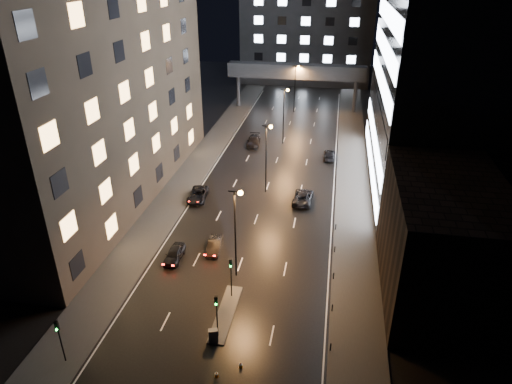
{
  "coord_description": "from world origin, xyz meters",
  "views": [
    {
      "loc": [
        8.96,
        -30.31,
        29.87
      ],
      "look_at": [
        0.01,
        19.92,
        4.0
      ],
      "focal_mm": 32.0,
      "sensor_mm": 36.0,
      "label": 1
    }
  ],
  "objects_px": {
    "car_away_b": "(214,245)",
    "car_away_c": "(198,195)",
    "car_away_a": "(174,254)",
    "car_away_d": "(254,141)",
    "car_toward_a": "(303,197)",
    "car_toward_b": "(330,155)",
    "utility_cabinet": "(213,335)"
  },
  "relations": [
    {
      "from": "car_toward_b",
      "to": "car_away_a",
      "type": "bearing_deg",
      "value": 62.61
    },
    {
      "from": "car_away_b",
      "to": "car_toward_a",
      "type": "distance_m",
      "value": 16.46
    },
    {
      "from": "car_away_b",
      "to": "car_toward_b",
      "type": "height_order",
      "value": "car_toward_b"
    },
    {
      "from": "car_away_b",
      "to": "car_toward_b",
      "type": "xyz_separation_m",
      "value": [
        12.13,
        30.12,
        0.01
      ]
    },
    {
      "from": "car_away_c",
      "to": "car_toward_b",
      "type": "height_order",
      "value": "car_away_c"
    },
    {
      "from": "car_away_a",
      "to": "car_away_b",
      "type": "bearing_deg",
      "value": 31.43
    },
    {
      "from": "utility_cabinet",
      "to": "car_toward_b",
      "type": "bearing_deg",
      "value": 59.07
    },
    {
      "from": "car_away_c",
      "to": "car_toward_a",
      "type": "xyz_separation_m",
      "value": [
        14.57,
        1.86,
        0.04
      ]
    },
    {
      "from": "car_toward_b",
      "to": "utility_cabinet",
      "type": "distance_m",
      "value": 44.81
    },
    {
      "from": "car_away_a",
      "to": "car_toward_b",
      "type": "xyz_separation_m",
      "value": [
        16.07,
        32.65,
        -0.02
      ]
    },
    {
      "from": "car_away_b",
      "to": "car_away_c",
      "type": "xyz_separation_m",
      "value": [
        -5.52,
        11.89,
        0.04
      ]
    },
    {
      "from": "car_away_b",
      "to": "car_away_c",
      "type": "distance_m",
      "value": 13.11
    },
    {
      "from": "car_away_b",
      "to": "car_away_d",
      "type": "bearing_deg",
      "value": 87.15
    },
    {
      "from": "car_away_a",
      "to": "car_toward_b",
      "type": "bearing_deg",
      "value": 62.53
    },
    {
      "from": "car_away_d",
      "to": "car_away_b",
      "type": "bearing_deg",
      "value": -91.48
    },
    {
      "from": "car_away_b",
      "to": "car_toward_b",
      "type": "bearing_deg",
      "value": 62.47
    },
    {
      "from": "car_away_a",
      "to": "car_toward_b",
      "type": "height_order",
      "value": "car_away_a"
    },
    {
      "from": "car_away_a",
      "to": "car_away_c",
      "type": "relative_size",
      "value": 0.81
    },
    {
      "from": "car_away_c",
      "to": "car_toward_b",
      "type": "xyz_separation_m",
      "value": [
        17.66,
        18.23,
        -0.03
      ]
    },
    {
      "from": "car_away_d",
      "to": "car_toward_a",
      "type": "relative_size",
      "value": 0.99
    },
    {
      "from": "car_away_c",
      "to": "car_toward_a",
      "type": "height_order",
      "value": "car_toward_a"
    },
    {
      "from": "car_away_b",
      "to": "utility_cabinet",
      "type": "bearing_deg",
      "value": -81.18
    },
    {
      "from": "car_away_c",
      "to": "car_away_d",
      "type": "bearing_deg",
      "value": 75.98
    },
    {
      "from": "car_toward_a",
      "to": "car_toward_b",
      "type": "relative_size",
      "value": 1.15
    },
    {
      "from": "car_away_b",
      "to": "car_away_d",
      "type": "relative_size",
      "value": 0.76
    },
    {
      "from": "car_away_b",
      "to": "car_away_c",
      "type": "bearing_deg",
      "value": 109.33
    },
    {
      "from": "car_toward_b",
      "to": "car_away_c",
      "type": "bearing_deg",
      "value": 44.73
    },
    {
      "from": "car_away_d",
      "to": "car_toward_b",
      "type": "bearing_deg",
      "value": -20.21
    },
    {
      "from": "car_away_d",
      "to": "car_toward_b",
      "type": "height_order",
      "value": "car_away_d"
    },
    {
      "from": "car_away_a",
      "to": "car_away_d",
      "type": "bearing_deg",
      "value": 85.13
    },
    {
      "from": "car_away_a",
      "to": "car_away_d",
      "type": "xyz_separation_m",
      "value": [
        2.3,
        36.59,
        0.08
      ]
    },
    {
      "from": "car_away_a",
      "to": "car_toward_a",
      "type": "xyz_separation_m",
      "value": [
        12.98,
        16.28,
        0.05
      ]
    }
  ]
}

